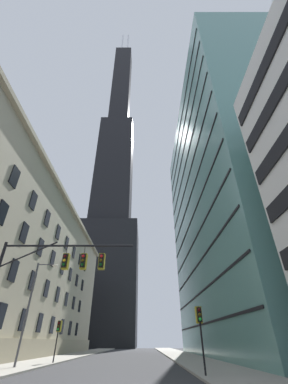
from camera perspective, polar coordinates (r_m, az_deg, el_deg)
station_building at (r=44.08m, az=-30.20°, el=-15.02°), size 16.11×61.74×23.60m
dark_skyscraper at (r=114.42m, az=-7.49°, el=-0.49°), size 24.30×24.30×212.21m
glass_office_midrise at (r=48.12m, az=20.28°, el=-2.32°), size 16.84×42.94×48.43m
traffic_signal_mast at (r=17.59m, az=-20.36°, el=-17.38°), size 9.08×0.63×7.76m
traffic_light_near_right at (r=19.02m, az=12.98°, el=-27.37°), size 0.40×0.63×3.88m
traffic_light_far_left at (r=30.58m, az=-19.75°, el=-28.30°), size 0.40×0.63×3.69m
street_lamppost at (r=26.39m, az=-25.14°, el=-22.49°), size 2.10×0.32×8.45m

